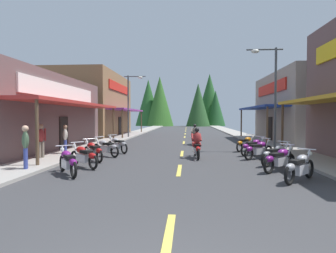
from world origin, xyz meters
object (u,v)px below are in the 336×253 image
(motorcycle_parked_right_5, at_px, (246,143))
(pedestrian_by_shop, at_px, (25,145))
(motorcycle_parked_left_1, at_px, (84,156))
(motorcycle_parked_left_3, at_px, (106,147))
(rider_cruising_lead, at_px, (197,145))
(streetlamp_left, at_px, (131,97))
(motorcycle_parked_right_4, at_px, (254,147))
(motorcycle_parked_left_0, at_px, (68,161))
(motorcycle_parked_right_2, at_px, (277,154))
(pedestrian_browsing, at_px, (65,138))
(motorcycle_parked_right_0, at_px, (300,167))
(pedestrian_waiting, at_px, (41,139))
(rider_cruising_trailing, at_px, (195,136))
(streetlamp_right, at_px, (270,84))
(motorcycle_parked_left_4, at_px, (117,144))
(motorcycle_parked_right_3, at_px, (258,149))
(motorcycle_parked_left_2, at_px, (93,151))
(motorcycle_parked_right_1, at_px, (280,159))

(motorcycle_parked_right_5, xyz_separation_m, pedestrian_by_shop, (-9.75, -7.17, 0.55))
(motorcycle_parked_left_1, bearing_deg, motorcycle_parked_left_3, -49.18)
(motorcycle_parked_left_1, height_order, rider_cruising_lead, rider_cruising_lead)
(streetlamp_left, height_order, motorcycle_parked_right_4, streetlamp_left)
(motorcycle_parked_left_0, bearing_deg, motorcycle_parked_right_2, -111.26)
(motorcycle_parked_right_4, distance_m, rider_cruising_lead, 3.36)
(pedestrian_by_shop, xyz_separation_m, pedestrian_browsing, (-0.45, 4.48, -0.07))
(motorcycle_parked_right_0, relative_size, pedestrian_waiting, 0.91)
(motorcycle_parked_left_0, relative_size, rider_cruising_trailing, 0.81)
(motorcycle_parked_right_2, bearing_deg, pedestrian_waiting, 137.52)
(streetlamp_left, bearing_deg, motorcycle_parked_right_5, -47.89)
(streetlamp_right, xyz_separation_m, motorcycle_parked_right_4, (-1.35, -1.86, -3.58))
(motorcycle_parked_right_5, relative_size, motorcycle_parked_left_4, 1.02)
(motorcycle_parked_right_2, distance_m, motorcycle_parked_left_0, 8.51)
(rider_cruising_trailing, bearing_deg, motorcycle_parked_right_4, -154.43)
(streetlamp_left, distance_m, streetlamp_right, 14.68)
(motorcycle_parked_right_5, xyz_separation_m, motorcycle_parked_left_0, (-7.88, -7.63, 0.00))
(motorcycle_parked_right_3, distance_m, rider_cruising_lead, 3.07)
(pedestrian_by_shop, xyz_separation_m, pedestrian_waiting, (-0.90, 2.80, -0.01))
(streetlamp_left, bearing_deg, motorcycle_parked_right_0, -63.20)
(streetlamp_left, bearing_deg, motorcycle_parked_left_2, -85.73)
(streetlamp_right, height_order, motorcycle_parked_left_1, streetlamp_right)
(motorcycle_parked_right_4, bearing_deg, motorcycle_parked_left_4, 136.44)
(motorcycle_parked_left_0, bearing_deg, motorcycle_parked_left_4, -39.98)
(motorcycle_parked_right_2, bearing_deg, motorcycle_parked_right_0, -132.17)
(motorcycle_parked_right_3, distance_m, motorcycle_parked_left_0, 8.97)
(rider_cruising_trailing, distance_m, pedestrian_waiting, 11.03)
(motorcycle_parked_right_3, height_order, pedestrian_waiting, pedestrian_waiting)
(motorcycle_parked_right_3, relative_size, rider_cruising_lead, 0.82)
(motorcycle_parked_left_1, distance_m, pedestrian_by_shop, 2.21)
(motorcycle_parked_right_3, bearing_deg, pedestrian_waiting, 148.14)
(motorcycle_parked_right_1, bearing_deg, streetlamp_left, 77.01)
(motorcycle_parked_right_2, bearing_deg, streetlamp_left, 83.19)
(motorcycle_parked_left_0, height_order, rider_cruising_lead, rider_cruising_lead)
(motorcycle_parked_right_5, distance_m, motorcycle_parked_left_4, 7.80)
(motorcycle_parked_left_3, bearing_deg, motorcycle_parked_right_1, -170.05)
(motorcycle_parked_right_1, height_order, pedestrian_by_shop, pedestrian_by_shop)
(motorcycle_parked_right_1, distance_m, motorcycle_parked_right_5, 6.47)
(motorcycle_parked_right_0, bearing_deg, pedestrian_by_shop, 128.07)
(pedestrian_waiting, bearing_deg, motorcycle_parked_right_2, 17.86)
(motorcycle_parked_left_1, xyz_separation_m, rider_cruising_trailing, (4.82, 9.76, 0.17))
(motorcycle_parked_left_1, distance_m, motorcycle_parked_left_2, 1.76)
(pedestrian_browsing, bearing_deg, pedestrian_by_shop, 77.73)
(motorcycle_parked_right_5, bearing_deg, pedestrian_browsing, 146.83)
(streetlamp_right, height_order, motorcycle_parked_right_5, streetlamp_right)
(motorcycle_parked_right_5, height_order, motorcycle_parked_left_3, same)
(motorcycle_parked_left_4, height_order, pedestrian_waiting, pedestrian_waiting)
(streetlamp_left, relative_size, motorcycle_parked_left_1, 3.64)
(motorcycle_parked_left_0, bearing_deg, motorcycle_parked_right_4, -92.60)
(streetlamp_right, distance_m, motorcycle_parked_right_3, 4.99)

